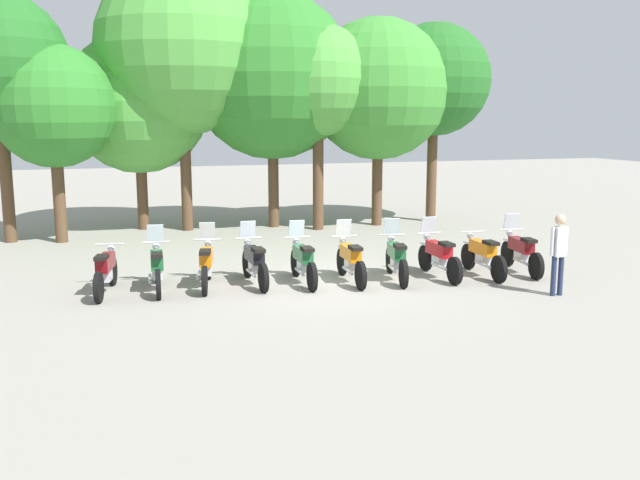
{
  "coord_description": "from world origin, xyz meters",
  "views": [
    {
      "loc": [
        -4.94,
        -14.77,
        3.72
      ],
      "look_at": [
        0.0,
        0.5,
        0.9
      ],
      "focal_mm": 39.06,
      "sensor_mm": 36.0,
      "label": 1
    }
  ],
  "objects_px": {
    "motorcycle_3": "(254,262)",
    "motorcycle_5": "(350,259)",
    "motorcycle_9": "(521,251)",
    "person_0": "(559,248)",
    "motorcycle_1": "(157,267)",
    "motorcycle_8": "(483,255)",
    "tree_2": "(138,103)",
    "tree_6": "(378,89)",
    "tree_1": "(53,107)",
    "motorcycle_0": "(106,270)",
    "tree_5": "(318,81)",
    "motorcycle_6": "(396,258)",
    "tree_3": "(182,49)",
    "tree_4": "(272,77)",
    "motorcycle_4": "(303,261)",
    "motorcycle_7": "(439,256)",
    "motorcycle_2": "(206,264)",
    "tree_7": "(434,80)"
  },
  "relations": [
    {
      "from": "motorcycle_2",
      "to": "tree_3",
      "type": "bearing_deg",
      "value": 7.72
    },
    {
      "from": "tree_2",
      "to": "tree_5",
      "type": "relative_size",
      "value": 0.97
    },
    {
      "from": "motorcycle_5",
      "to": "tree_1",
      "type": "relative_size",
      "value": 0.37
    },
    {
      "from": "motorcycle_7",
      "to": "motorcycle_9",
      "type": "height_order",
      "value": "same"
    },
    {
      "from": "motorcycle_6",
      "to": "motorcycle_8",
      "type": "height_order",
      "value": "motorcycle_6"
    },
    {
      "from": "motorcycle_4",
      "to": "tree_6",
      "type": "bearing_deg",
      "value": -30.6
    },
    {
      "from": "motorcycle_3",
      "to": "tree_4",
      "type": "height_order",
      "value": "tree_4"
    },
    {
      "from": "motorcycle_2",
      "to": "tree_5",
      "type": "xyz_separation_m",
      "value": [
        4.85,
        6.95,
        4.39
      ]
    },
    {
      "from": "motorcycle_2",
      "to": "motorcycle_5",
      "type": "height_order",
      "value": "same"
    },
    {
      "from": "motorcycle_7",
      "to": "tree_2",
      "type": "distance_m",
      "value": 11.98
    },
    {
      "from": "motorcycle_2",
      "to": "motorcycle_0",
      "type": "bearing_deg",
      "value": 100.57
    },
    {
      "from": "motorcycle_9",
      "to": "motorcycle_8",
      "type": "bearing_deg",
      "value": 100.23
    },
    {
      "from": "motorcycle_5",
      "to": "motorcycle_9",
      "type": "xyz_separation_m",
      "value": [
        4.3,
        -0.35,
        0.0
      ]
    },
    {
      "from": "tree_3",
      "to": "motorcycle_2",
      "type": "bearing_deg",
      "value": -94.35
    },
    {
      "from": "motorcycle_7",
      "to": "tree_4",
      "type": "bearing_deg",
      "value": 13.11
    },
    {
      "from": "motorcycle_9",
      "to": "tree_1",
      "type": "relative_size",
      "value": 0.37
    },
    {
      "from": "motorcycle_9",
      "to": "tree_3",
      "type": "relative_size",
      "value": 0.25
    },
    {
      "from": "motorcycle_1",
      "to": "motorcycle_8",
      "type": "relative_size",
      "value": 1.0
    },
    {
      "from": "motorcycle_1",
      "to": "motorcycle_4",
      "type": "distance_m",
      "value": 3.24
    },
    {
      "from": "motorcycle_0",
      "to": "motorcycle_5",
      "type": "distance_m",
      "value": 5.41
    },
    {
      "from": "tree_1",
      "to": "tree_2",
      "type": "height_order",
      "value": "tree_2"
    },
    {
      "from": "motorcycle_3",
      "to": "tree_6",
      "type": "bearing_deg",
      "value": -40.38
    },
    {
      "from": "motorcycle_0",
      "to": "motorcycle_8",
      "type": "xyz_separation_m",
      "value": [
        8.59,
        -0.99,
        0.0
      ]
    },
    {
      "from": "motorcycle_2",
      "to": "motorcycle_5",
      "type": "distance_m",
      "value": 3.26
    },
    {
      "from": "motorcycle_4",
      "to": "motorcycle_8",
      "type": "height_order",
      "value": "motorcycle_4"
    },
    {
      "from": "motorcycle_1",
      "to": "tree_6",
      "type": "height_order",
      "value": "tree_6"
    },
    {
      "from": "motorcycle_6",
      "to": "tree_6",
      "type": "height_order",
      "value": "tree_6"
    },
    {
      "from": "tree_1",
      "to": "tree_3",
      "type": "relative_size",
      "value": 0.68
    },
    {
      "from": "motorcycle_8",
      "to": "tree_2",
      "type": "height_order",
      "value": "tree_2"
    },
    {
      "from": "tree_3",
      "to": "motorcycle_0",
      "type": "bearing_deg",
      "value": -108.94
    },
    {
      "from": "motorcycle_8",
      "to": "tree_4",
      "type": "relative_size",
      "value": 0.28
    },
    {
      "from": "motorcycle_2",
      "to": "motorcycle_4",
      "type": "relative_size",
      "value": 0.99
    },
    {
      "from": "tree_6",
      "to": "motorcycle_5",
      "type": "bearing_deg",
      "value": -116.51
    },
    {
      "from": "motorcycle_3",
      "to": "motorcycle_9",
      "type": "relative_size",
      "value": 1.0
    },
    {
      "from": "motorcycle_8",
      "to": "tree_6",
      "type": "height_order",
      "value": "tree_6"
    },
    {
      "from": "motorcycle_9",
      "to": "person_0",
      "type": "distance_m",
      "value": 2.33
    },
    {
      "from": "tree_2",
      "to": "tree_6",
      "type": "height_order",
      "value": "tree_6"
    },
    {
      "from": "motorcycle_3",
      "to": "tree_6",
      "type": "relative_size",
      "value": 0.31
    },
    {
      "from": "motorcycle_3",
      "to": "motorcycle_5",
      "type": "relative_size",
      "value": 1.0
    },
    {
      "from": "motorcycle_5",
      "to": "tree_6",
      "type": "relative_size",
      "value": 0.31
    },
    {
      "from": "tree_5",
      "to": "motorcycle_1",
      "type": "bearing_deg",
      "value": -130.45
    },
    {
      "from": "tree_3",
      "to": "tree_6",
      "type": "distance_m",
      "value": 6.67
    },
    {
      "from": "motorcycle_5",
      "to": "motorcycle_1",
      "type": "bearing_deg",
      "value": 87.14
    },
    {
      "from": "motorcycle_0",
      "to": "person_0",
      "type": "bearing_deg",
      "value": -97.35
    },
    {
      "from": "motorcycle_8",
      "to": "tree_5",
      "type": "height_order",
      "value": "tree_5"
    },
    {
      "from": "motorcycle_0",
      "to": "tree_3",
      "type": "bearing_deg",
      "value": -7.17
    },
    {
      "from": "motorcycle_7",
      "to": "tree_2",
      "type": "xyz_separation_m",
      "value": [
        -6.14,
        9.59,
        3.7
      ]
    },
    {
      "from": "motorcycle_0",
      "to": "tree_5",
      "type": "bearing_deg",
      "value": -33.67
    },
    {
      "from": "tree_7",
      "to": "motorcycle_0",
      "type": "bearing_deg",
      "value": -147.06
    },
    {
      "from": "motorcycle_6",
      "to": "motorcycle_8",
      "type": "relative_size",
      "value": 0.99
    }
  ]
}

